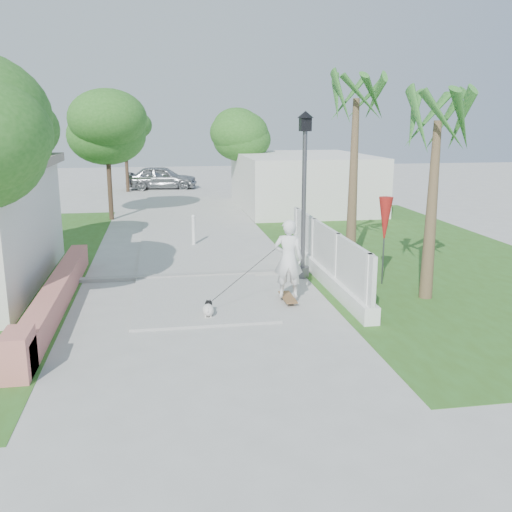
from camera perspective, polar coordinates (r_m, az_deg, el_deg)
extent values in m
plane|color=#B7B7B2|center=(10.13, -3.90, -11.12)|extent=(90.00, 90.00, 0.00)
cube|color=#B7B7B2|center=(29.49, -7.80, 5.16)|extent=(3.20, 36.00, 0.06)
cube|color=#999993|center=(15.76, -6.08, -1.94)|extent=(6.50, 0.25, 0.10)
cube|color=#365D1D|center=(19.35, 14.68, 0.44)|extent=(8.00, 20.00, 0.01)
cube|color=#C36964|center=(13.96, -19.25, -3.59)|extent=(0.45, 8.00, 0.60)
cube|color=#C36964|center=(10.41, -22.68, -9.09)|extent=(0.45, 0.80, 0.80)
cube|color=white|center=(15.33, 6.93, -1.81)|extent=(0.35, 7.00, 0.40)
cube|color=white|center=(15.15, 7.01, 0.93)|extent=(0.10, 7.00, 1.10)
cube|color=white|center=(12.27, 11.20, -3.19)|extent=(0.14, 0.14, 1.50)
cube|color=white|center=(14.27, 8.12, -0.72)|extent=(0.14, 0.14, 1.50)
cube|color=white|center=(16.32, 5.81, 1.14)|extent=(0.14, 0.14, 1.50)
cube|color=white|center=(18.22, 4.16, 2.46)|extent=(0.14, 0.14, 1.50)
cube|color=silver|center=(28.18, 4.65, 7.46)|extent=(6.00, 8.00, 2.60)
cylinder|color=#59595E|center=(15.68, 4.66, -1.60)|extent=(0.36, 0.36, 0.30)
cylinder|color=#59595E|center=(15.31, 4.79, 5.10)|extent=(0.12, 0.12, 4.00)
cube|color=black|center=(15.15, 4.95, 12.98)|extent=(0.28, 0.28, 0.35)
cone|color=black|center=(15.15, 4.97, 13.93)|extent=(0.44, 0.44, 0.18)
cylinder|color=white|center=(19.56, -6.27, 2.43)|extent=(0.12, 0.12, 1.00)
sphere|color=white|center=(19.47, -6.30, 3.93)|extent=(0.14, 0.14, 0.14)
cylinder|color=#59595E|center=(15.14, 12.64, 0.88)|extent=(0.04, 0.04, 2.00)
cone|color=red|center=(15.01, 12.78, 3.49)|extent=(0.36, 0.36, 1.20)
cylinder|color=#4C3826|center=(18.44, -24.10, 4.61)|extent=(0.20, 0.20, 3.50)
ellipsoid|color=#25611B|center=(18.04, -24.20, 10.36)|extent=(2.72, 2.72, 2.05)
cylinder|color=#4C3826|center=(25.37, -14.47, 7.85)|extent=(0.20, 0.20, 3.85)
ellipsoid|color=#25611B|center=(25.28, -14.69, 11.57)|extent=(3.40, 3.40, 2.55)
ellipsoid|color=#25611B|center=(25.05, -14.32, 12.38)|extent=(2.89, 2.89, 2.18)
ellipsoid|color=#25611B|center=(25.49, -15.21, 13.13)|extent=(2.55, 2.55, 1.90)
cylinder|color=#4C3826|center=(29.56, -1.62, 8.65)|extent=(0.20, 0.20, 3.50)
ellipsoid|color=#25611B|center=(29.47, -1.64, 11.56)|extent=(3.00, 3.00, 2.25)
ellipsoid|color=#25611B|center=(29.29, -1.20, 12.23)|extent=(2.55, 2.55, 1.92)
ellipsoid|color=#25611B|center=(29.63, -2.10, 12.92)|extent=(2.25, 2.25, 1.68)
cylinder|color=#4C3826|center=(35.30, -12.84, 9.39)|extent=(0.20, 0.20, 3.85)
ellipsoid|color=#25611B|center=(35.24, -12.98, 12.06)|extent=(3.20, 3.20, 2.40)
ellipsoid|color=#25611B|center=(35.02, -12.69, 12.64)|extent=(2.72, 2.72, 2.05)
ellipsoid|color=#25611B|center=(35.44, -13.35, 13.18)|extent=(2.40, 2.40, 1.79)
cone|color=brown|center=(16.70, 9.68, 7.03)|extent=(0.32, 0.32, 4.80)
cone|color=brown|center=(14.03, 17.13, 4.20)|extent=(0.32, 0.32, 4.20)
cube|color=brown|center=(13.61, 3.19, -4.12)|extent=(0.47, 1.00, 0.02)
imported|color=white|center=(13.35, 3.25, -0.27)|extent=(0.76, 0.58, 1.86)
cylinder|color=gray|center=(13.29, 3.15, -4.87)|extent=(0.03, 0.07, 0.07)
cylinder|color=gray|center=(13.32, 3.88, -4.83)|extent=(0.03, 0.07, 0.07)
cylinder|color=gray|center=(13.93, 2.53, -3.99)|extent=(0.03, 0.07, 0.07)
cylinder|color=gray|center=(13.97, 3.23, -3.95)|extent=(0.03, 0.07, 0.07)
ellipsoid|color=white|center=(12.46, -4.80, -5.40)|extent=(0.29, 0.43, 0.26)
sphere|color=black|center=(12.61, -4.77, -4.79)|extent=(0.16, 0.16, 0.16)
sphere|color=white|center=(12.69, -4.75, -4.76)|extent=(0.08, 0.08, 0.08)
cone|color=black|center=(12.59, -4.95, -4.46)|extent=(0.05, 0.05, 0.06)
cone|color=black|center=(12.59, -4.60, -4.46)|extent=(0.05, 0.05, 0.06)
cylinder|color=white|center=(12.59, -5.03, -5.84)|extent=(0.03, 0.03, 0.12)
cylinder|color=white|center=(12.59, -4.50, -5.84)|extent=(0.03, 0.03, 0.12)
cylinder|color=white|center=(12.41, -5.07, -6.14)|extent=(0.03, 0.03, 0.12)
cylinder|color=white|center=(12.41, -4.53, -6.14)|extent=(0.03, 0.03, 0.12)
cylinder|color=white|center=(12.25, -4.84, -5.40)|extent=(0.04, 0.10, 0.10)
imported|color=#AEB2B7|center=(36.21, -9.40, 7.74)|extent=(4.49, 2.25, 1.47)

